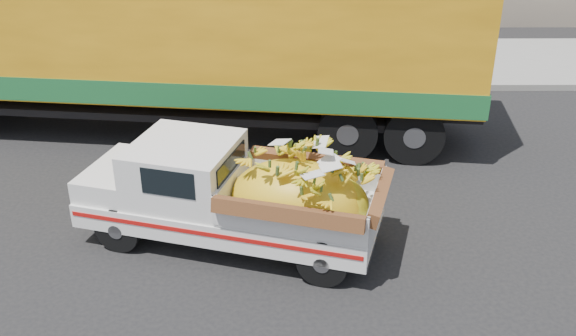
{
  "coord_description": "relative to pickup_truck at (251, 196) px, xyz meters",
  "views": [
    {
      "loc": [
        1.49,
        -7.91,
        5.19
      ],
      "look_at": [
        1.53,
        0.43,
        1.04
      ],
      "focal_mm": 40.0,
      "sensor_mm": 36.0,
      "label": 1
    }
  ],
  "objects": [
    {
      "name": "pickup_truck",
      "position": [
        0.0,
        0.0,
        0.0
      ],
      "size": [
        4.53,
        2.68,
        1.5
      ],
      "rotation": [
        0.0,
        0.0,
        -0.28
      ],
      "color": "black",
      "rests_on": "ground"
    },
    {
      "name": "curb",
      "position": [
        -1.01,
        6.75,
        -0.73
      ],
      "size": [
        60.0,
        0.25,
        0.15
      ],
      "primitive_type": "cube",
      "color": "gray",
      "rests_on": "ground"
    },
    {
      "name": "ground",
      "position": [
        -1.01,
        -0.04,
        -0.8
      ],
      "size": [
        100.0,
        100.0,
        0.0
      ],
      "primitive_type": "plane",
      "color": "black",
      "rests_on": "ground"
    },
    {
      "name": "semi_trailer",
      "position": [
        -1.69,
        4.29,
        1.32
      ],
      "size": [
        12.04,
        3.94,
        3.8
      ],
      "rotation": [
        0.0,
        0.0,
        -0.12
      ],
      "color": "black",
      "rests_on": "ground"
    },
    {
      "name": "sidewalk",
      "position": [
        -1.01,
        8.85,
        -0.73
      ],
      "size": [
        60.0,
        4.0,
        0.14
      ],
      "primitive_type": "cube",
      "color": "gray",
      "rests_on": "ground"
    }
  ]
}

